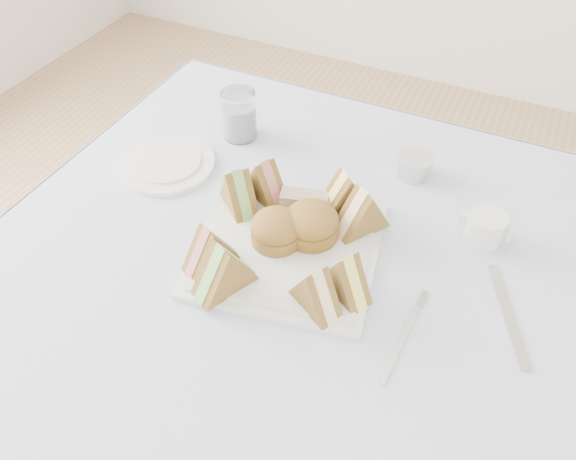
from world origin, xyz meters
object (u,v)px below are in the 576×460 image
at_px(serving_plate, 288,248).
at_px(water_glass, 239,115).
at_px(table, 284,366).
at_px(creamer_jug, 485,228).

relative_size(serving_plate, water_glass, 2.90).
bearing_deg(serving_plate, water_glass, 121.78).
distance_m(table, creamer_jug, 0.54).
bearing_deg(table, creamer_jug, 29.53).
height_order(table, creamer_jug, creamer_jug).
bearing_deg(water_glass, creamer_jug, -9.98).
xyz_separation_m(table, serving_plate, (0.01, 0.00, 0.38)).
height_order(table, water_glass, water_glass).
height_order(serving_plate, water_glass, water_glass).
relative_size(table, water_glass, 8.52).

